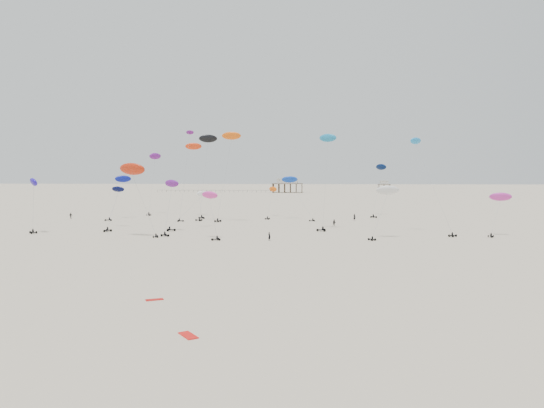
# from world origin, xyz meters

# --- Properties ---
(ground_plane) EXTENTS (900.00, 900.00, 0.00)m
(ground_plane) POSITION_xyz_m (0.00, 200.00, 0.00)
(ground_plane) COLOR beige
(pavilion_main) EXTENTS (21.00, 13.00, 9.80)m
(pavilion_main) POSITION_xyz_m (-10.00, 350.00, 4.22)
(pavilion_main) COLOR brown
(pavilion_main) RESTS_ON ground
(pavilion_small) EXTENTS (9.00, 7.00, 8.00)m
(pavilion_small) POSITION_xyz_m (60.00, 380.00, 3.49)
(pavilion_small) COLOR brown
(pavilion_small) RESTS_ON ground
(pier_fence) EXTENTS (80.20, 0.20, 1.50)m
(pier_fence) POSITION_xyz_m (-62.00, 350.00, 0.77)
(pier_fence) COLOR black
(pier_fence) RESTS_ON ground
(rig_0) EXTENTS (6.20, 6.66, 9.62)m
(rig_0) POSITION_xyz_m (47.13, 97.78, 6.94)
(rig_0) COLOR black
(rig_0) RESTS_ON ground
(rig_1) EXTENTS (3.26, 15.73, 14.78)m
(rig_1) POSITION_xyz_m (-4.44, 142.17, 6.02)
(rig_1) COLOR black
(rig_1) RESTS_ON ground
(rig_2) EXTENTS (5.26, 6.77, 9.73)m
(rig_2) POSITION_xyz_m (-12.21, 87.95, 6.65)
(rig_2) COLOR black
(rig_2) RESTS_ON ground
(rig_3) EXTENTS (4.53, 13.86, 13.95)m
(rig_3) POSITION_xyz_m (-38.93, 104.82, 5.56)
(rig_3) COLOR black
(rig_3) RESTS_ON ground
(rig_4) EXTENTS (6.51, 14.81, 18.11)m
(rig_4) POSITION_xyz_m (28.50, 149.71, 11.40)
(rig_4) COLOR black
(rig_4) RESTS_ON ground
(rig_5) EXTENTS (8.72, 13.43, 22.69)m
(rig_5) POSITION_xyz_m (33.00, 101.65, 13.86)
(rig_5) COLOR black
(rig_5) RESTS_ON ground
(rig_6) EXTENTS (3.90, 13.42, 20.42)m
(rig_6) POSITION_xyz_m (-43.35, 151.11, 14.58)
(rig_6) COLOR black
(rig_6) RESTS_ON ground
(rig_7) EXTENTS (4.98, 14.07, 14.85)m
(rig_7) POSITION_xyz_m (-23.60, 98.71, 7.88)
(rig_7) COLOR black
(rig_7) RESTS_ON ground
(rig_8) EXTENTS (7.10, 7.62, 11.36)m
(rig_8) POSITION_xyz_m (22.76, 91.77, 8.43)
(rig_8) COLOR black
(rig_8) RESTS_ON ground
(rig_9) EXTENTS (4.73, 8.18, 22.44)m
(rig_9) POSITION_xyz_m (11.06, 106.97, 14.78)
(rig_9) COLOR black
(rig_9) RESTS_ON ground
(rig_10) EXTENTS (4.23, 5.09, 12.30)m
(rig_10) POSITION_xyz_m (-53.03, 94.69, 8.60)
(rig_10) COLOR black
(rig_10) RESTS_ON ground
(rig_11) EXTENTS (3.61, 9.99, 25.47)m
(rig_11) POSITION_xyz_m (-27.31, 128.54, 14.27)
(rig_11) COLOR black
(rig_11) RESTS_ON ground
(rig_12) EXTENTS (9.92, 10.34, 14.53)m
(rig_12) POSITION_xyz_m (2.14, 135.33, 9.95)
(rig_12) COLOR black
(rig_12) RESTS_ON ground
(rig_13) EXTENTS (4.83, 13.00, 14.38)m
(rig_13) POSITION_xyz_m (-47.86, 133.11, 9.23)
(rig_13) COLOR black
(rig_13) RESTS_ON ground
(rig_14) EXTENTS (8.45, 12.32, 23.25)m
(rig_14) POSITION_xyz_m (-27.69, 141.90, 17.28)
(rig_14) COLOR black
(rig_14) RESTS_ON ground
(rig_15) EXTENTS (9.55, 5.16, 15.63)m
(rig_15) POSITION_xyz_m (-28.91, 90.26, 13.24)
(rig_15) COLOR black
(rig_15) RESTS_ON ground
(rig_16) EXTENTS (7.20, 4.41, 24.57)m
(rig_16) POSITION_xyz_m (-14.63, 125.49, 19.18)
(rig_16) COLOR black
(rig_16) RESTS_ON ground
(rig_17) EXTENTS (5.99, 4.90, 24.00)m
(rig_17) POSITION_xyz_m (-21.39, 128.59, 19.25)
(rig_17) COLOR black
(rig_17) RESTS_ON ground
(rig_18) EXTENTS (7.93, 13.02, 13.38)m
(rig_18) POSITION_xyz_m (-21.10, 106.67, 4.95)
(rig_18) COLOR black
(rig_18) RESTS_ON ground
(spectator_0) EXTENTS (0.85, 0.83, 1.95)m
(spectator_0) POSITION_xyz_m (-0.30, 85.28, 0.00)
(spectator_0) COLOR black
(spectator_0) RESTS_ON ground
(spectator_1) EXTENTS (0.98, 0.60, 1.96)m
(spectator_1) POSITION_xyz_m (13.38, 115.13, 0.00)
(spectator_1) COLOR black
(spectator_1) RESTS_ON ground
(spectator_2) EXTENTS (1.26, 0.73, 2.06)m
(spectator_2) POSITION_xyz_m (-61.82, 130.74, 0.00)
(spectator_2) COLOR black
(spectator_2) RESTS_ON ground
(spectator_3) EXTENTS (0.99, 0.91, 2.24)m
(spectator_3) POSITION_xyz_m (19.56, 131.31, 0.00)
(spectator_3) COLOR black
(spectator_3) RESTS_ON ground
(grounded_kite_a) EXTENTS (2.03, 2.30, 0.08)m
(grounded_kite_a) POSITION_xyz_m (-1.71, 24.45, 0.00)
(grounded_kite_a) COLOR red
(grounded_kite_a) RESTS_ON ground
(grounded_kite_b) EXTENTS (1.92, 1.43, 0.07)m
(grounded_kite_b) POSITION_xyz_m (-8.06, 36.10, 0.00)
(grounded_kite_b) COLOR red
(grounded_kite_b) RESTS_ON ground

